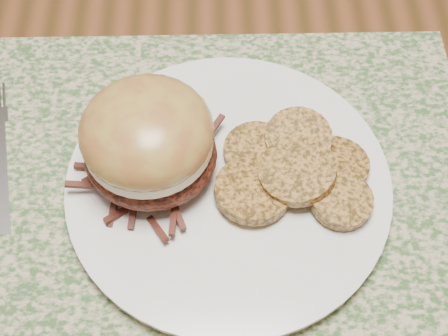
# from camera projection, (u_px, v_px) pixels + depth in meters

# --- Properties ---
(dining_table) EXTENTS (1.50, 0.90, 0.75)m
(dining_table) POSITION_uv_depth(u_px,v_px,m) (10.00, 177.00, 0.64)
(dining_table) COLOR brown
(dining_table) RESTS_ON ground
(placemat) EXTENTS (0.45, 0.33, 0.00)m
(placemat) POSITION_uv_depth(u_px,v_px,m) (224.00, 173.00, 0.55)
(placemat) COLOR #395B2F
(placemat) RESTS_ON dining_table
(dinner_plate) EXTENTS (0.26, 0.26, 0.02)m
(dinner_plate) POSITION_uv_depth(u_px,v_px,m) (228.00, 185.00, 0.53)
(dinner_plate) COLOR white
(dinner_plate) RESTS_ON placemat
(pork_sandwich) EXTENTS (0.13, 0.13, 0.08)m
(pork_sandwich) POSITION_uv_depth(u_px,v_px,m) (148.00, 141.00, 0.50)
(pork_sandwich) COLOR black
(pork_sandwich) RESTS_ON dinner_plate
(roasted_potatoes) EXTENTS (0.15, 0.13, 0.04)m
(roasted_potatoes) POSITION_uv_depth(u_px,v_px,m) (294.00, 168.00, 0.52)
(roasted_potatoes) COLOR #A67131
(roasted_potatoes) RESTS_ON dinner_plate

